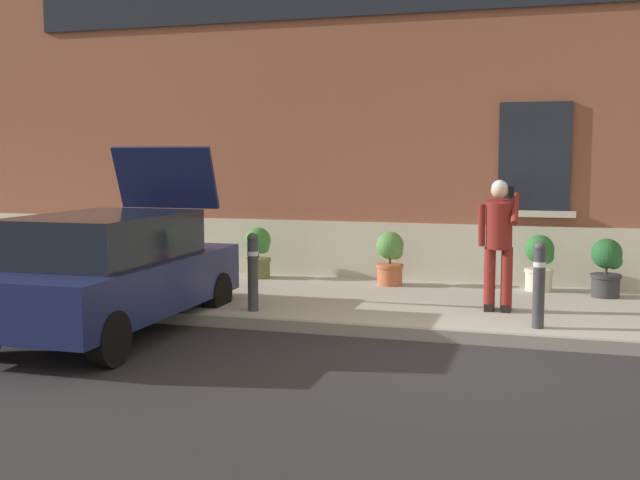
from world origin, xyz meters
The scene contains 12 objects.
ground_plane centered at (0.00, 0.00, 0.00)m, with size 80.00×80.00×0.00m, color #232326.
sidewalk centered at (0.00, 2.80, 0.07)m, with size 24.00×3.60×0.15m, color #99968E.
curb_edge centered at (0.00, 0.94, 0.07)m, with size 24.00×0.12×0.15m, color gray.
building_facade centered at (0.01, 5.29, 3.73)m, with size 24.00×1.52×7.50m.
hatchback_car_navy centered at (-4.40, 0.18, 0.80)m, with size 1.83×4.09×2.34m.
bollard_near_person centered at (0.67, 1.35, 0.71)m, with size 0.15×0.15×1.04m.
bollard_far_left centered at (-2.99, 1.35, 0.71)m, with size 0.15×0.15×1.04m.
person_on_phone centered at (0.13, 2.20, 1.15)m, with size 0.51×0.50×1.75m.
planter_olive centered at (-3.97, 4.06, 0.61)m, with size 0.44×0.44×0.86m.
planter_terracotta centered at (-1.67, 3.96, 0.61)m, with size 0.44×0.44×0.86m.
planter_cream centered at (0.62, 4.11, 0.61)m, with size 0.44×0.44×0.86m.
planter_charcoal centered at (1.57, 3.82, 0.61)m, with size 0.44×0.44×0.86m.
Camera 1 is at (0.85, -8.21, 2.18)m, focal length 43.92 mm.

